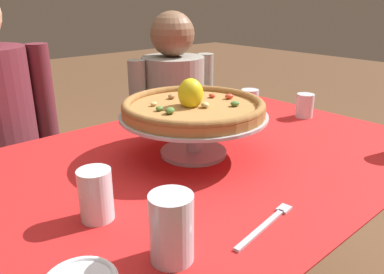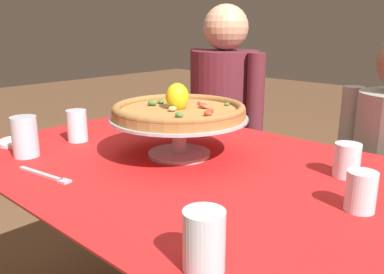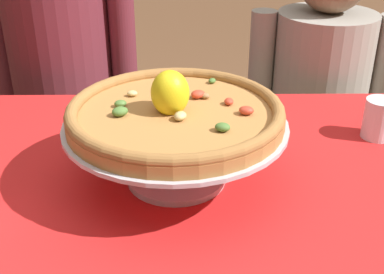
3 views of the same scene
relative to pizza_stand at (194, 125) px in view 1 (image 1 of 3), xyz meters
The scene contains 9 objects.
dining_table 0.20m from the pizza_stand, 46.43° to the right, with size 1.32×0.93×0.75m.
pizza_stand is the anchor object (origin of this frame).
pizza 0.06m from the pizza_stand, 142.16° to the left, with size 0.40×0.40×0.10m.
water_glass_side_right 0.57m from the pizza_stand, ahead, with size 0.07×0.07×0.09m.
water_glass_side_left 0.40m from the pizza_stand, 161.83° to the right, with size 0.07×0.07×0.11m.
water_glass_back_right 0.49m from the pizza_stand, 20.98° to the left, with size 0.07×0.07×0.09m.
water_glass_front_left 0.48m from the pizza_stand, 136.32° to the right, with size 0.08×0.08×0.13m.
dinner_fork 0.41m from the pizza_stand, 109.56° to the right, with size 0.20×0.05×0.01m.
diner_right 0.85m from the pizza_stand, 55.45° to the left, with size 0.46×0.36×1.13m.
Camera 1 is at (-0.71, -0.72, 1.18)m, focal length 35.13 mm.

